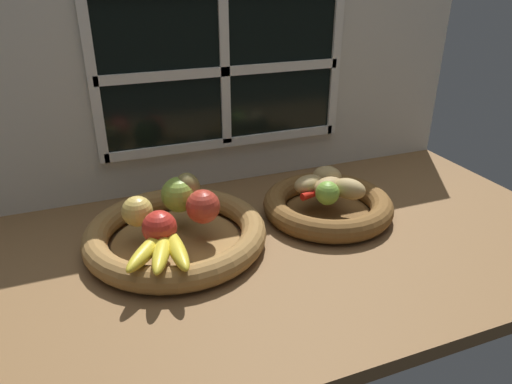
# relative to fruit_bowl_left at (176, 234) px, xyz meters

# --- Properties ---
(ground_plane) EXTENTS (1.40, 0.90, 0.03)m
(ground_plane) POSITION_rel_fruit_bowl_left_xyz_m (0.21, -0.01, -0.04)
(ground_plane) COLOR brown
(back_wall) EXTENTS (1.40, 0.05, 0.55)m
(back_wall) POSITION_rel_fruit_bowl_left_xyz_m (0.21, 0.29, 0.25)
(back_wall) COLOR silver
(back_wall) RESTS_ON ground_plane
(fruit_bowl_left) EXTENTS (0.39, 0.39, 0.05)m
(fruit_bowl_left) POSITION_rel_fruit_bowl_left_xyz_m (0.00, 0.00, 0.00)
(fruit_bowl_left) COLOR olive
(fruit_bowl_left) RESTS_ON ground_plane
(fruit_bowl_right) EXTENTS (0.31, 0.31, 0.05)m
(fruit_bowl_right) POSITION_rel_fruit_bowl_left_xyz_m (0.37, -0.00, 0.00)
(fruit_bowl_right) COLOR brown
(fruit_bowl_right) RESTS_ON ground_plane
(apple_red_right) EXTENTS (0.07, 0.07, 0.07)m
(apple_red_right) POSITION_rel_fruit_bowl_left_xyz_m (0.06, -0.02, 0.07)
(apple_red_right) COLOR #B73828
(apple_red_right) RESTS_ON fruit_bowl_left
(apple_golden_left) EXTENTS (0.07, 0.07, 0.07)m
(apple_golden_left) POSITION_rel_fruit_bowl_left_xyz_m (-0.07, 0.02, 0.06)
(apple_golden_left) COLOR #DBB756
(apple_golden_left) RESTS_ON fruit_bowl_left
(apple_red_front) EXTENTS (0.07, 0.07, 0.07)m
(apple_red_front) POSITION_rel_fruit_bowl_left_xyz_m (-0.04, -0.07, 0.06)
(apple_red_front) COLOR red
(apple_red_front) RESTS_ON fruit_bowl_left
(apple_green_back) EXTENTS (0.08, 0.08, 0.08)m
(apple_green_back) POSITION_rel_fruit_bowl_left_xyz_m (0.02, 0.05, 0.07)
(apple_green_back) COLOR #8CAD3D
(apple_green_back) RESTS_ON fruit_bowl_left
(pear_brown) EXTENTS (0.08, 0.07, 0.09)m
(pear_brown) POSITION_rel_fruit_bowl_left_xyz_m (0.04, 0.05, 0.07)
(pear_brown) COLOR olive
(pear_brown) RESTS_ON fruit_bowl_left
(banana_bunch_front) EXTENTS (0.13, 0.17, 0.03)m
(banana_bunch_front) POSITION_rel_fruit_bowl_left_xyz_m (-0.05, -0.12, 0.04)
(banana_bunch_front) COLOR yellow
(banana_bunch_front) RESTS_ON fruit_bowl_left
(potato_back) EXTENTS (0.09, 0.09, 0.05)m
(potato_back) POSITION_rel_fruit_bowl_left_xyz_m (0.39, 0.05, 0.05)
(potato_back) COLOR tan
(potato_back) RESTS_ON fruit_bowl_right
(potato_small) EXTENTS (0.09, 0.09, 0.05)m
(potato_small) POSITION_rel_fruit_bowl_left_xyz_m (0.41, -0.03, 0.05)
(potato_small) COLOR tan
(potato_small) RESTS_ON fruit_bowl_right
(potato_large) EXTENTS (0.09, 0.07, 0.04)m
(potato_large) POSITION_rel_fruit_bowl_left_xyz_m (0.37, -0.00, 0.05)
(potato_large) COLOR #A38451
(potato_large) RESTS_ON fruit_bowl_right
(potato_oblong) EXTENTS (0.09, 0.07, 0.04)m
(potato_oblong) POSITION_rel_fruit_bowl_left_xyz_m (0.34, 0.03, 0.05)
(potato_oblong) COLOR tan
(potato_oblong) RESTS_ON fruit_bowl_right
(lime_near) EXTENTS (0.06, 0.06, 0.06)m
(lime_near) POSITION_rel_fruit_bowl_left_xyz_m (0.35, -0.04, 0.06)
(lime_near) COLOR #7AAD3D
(lime_near) RESTS_ON fruit_bowl_right
(chili_pepper) EXTENTS (0.13, 0.04, 0.02)m
(chili_pepper) POSITION_rel_fruit_bowl_left_xyz_m (0.36, 0.01, 0.04)
(chili_pepper) COLOR red
(chili_pepper) RESTS_ON fruit_bowl_right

